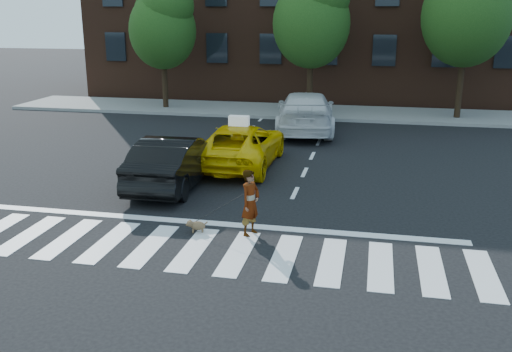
# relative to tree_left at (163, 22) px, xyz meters

# --- Properties ---
(ground) EXTENTS (120.00, 120.00, 0.00)m
(ground) POSITION_rel_tree_left_xyz_m (6.97, -17.00, -4.44)
(ground) COLOR black
(ground) RESTS_ON ground
(crosswalk) EXTENTS (13.00, 2.40, 0.01)m
(crosswalk) POSITION_rel_tree_left_xyz_m (6.97, -17.00, -4.43)
(crosswalk) COLOR silver
(crosswalk) RESTS_ON ground
(stop_line) EXTENTS (12.00, 0.30, 0.01)m
(stop_line) POSITION_rel_tree_left_xyz_m (6.97, -15.40, -4.43)
(stop_line) COLOR silver
(stop_line) RESTS_ON ground
(sidewalk_far) EXTENTS (30.00, 4.00, 0.15)m
(sidewalk_far) POSITION_rel_tree_left_xyz_m (6.97, 0.50, -4.37)
(sidewalk_far) COLOR slate
(sidewalk_far) RESTS_ON ground
(tree_left) EXTENTS (3.39, 3.38, 6.50)m
(tree_left) POSITION_rel_tree_left_xyz_m (0.00, 0.00, 0.00)
(tree_left) COLOR black
(tree_left) RESTS_ON ground
(tree_mid) EXTENTS (3.69, 3.69, 7.10)m
(tree_mid) POSITION_rel_tree_left_xyz_m (7.50, -0.00, 0.41)
(tree_mid) COLOR black
(tree_mid) RESTS_ON ground
(tree_right) EXTENTS (4.00, 4.00, 7.70)m
(tree_right) POSITION_rel_tree_left_xyz_m (14.50, -0.00, 0.82)
(tree_right) COLOR black
(tree_right) RESTS_ON ground
(taxi) EXTENTS (2.36, 5.06, 1.40)m
(taxi) POSITION_rel_tree_left_xyz_m (6.36, -10.00, -3.74)
(taxi) COLOR #E5B704
(taxi) RESTS_ON ground
(black_sedan) EXTENTS (1.69, 4.61, 1.51)m
(black_sedan) POSITION_rel_tree_left_xyz_m (4.97, -12.60, -3.68)
(black_sedan) COLOR black
(black_sedan) RESTS_ON ground
(white_suv) EXTENTS (3.01, 6.08, 1.70)m
(white_suv) POSITION_rel_tree_left_xyz_m (7.79, -4.04, -3.59)
(white_suv) COLOR silver
(white_suv) RESTS_ON ground
(woman) EXTENTS (0.57, 0.67, 1.56)m
(woman) POSITION_rel_tree_left_xyz_m (7.99, -15.90, -3.66)
(woman) COLOR #999999
(woman) RESTS_ON ground
(dog) EXTENTS (0.52, 0.27, 0.30)m
(dog) POSITION_rel_tree_left_xyz_m (6.71, -16.02, -4.27)
(dog) COLOR #916249
(dog) RESTS_ON ground
(taxi_sign) EXTENTS (0.65, 0.28, 0.32)m
(taxi_sign) POSITION_rel_tree_left_xyz_m (6.36, -10.20, -2.88)
(taxi_sign) COLOR white
(taxi_sign) RESTS_ON taxi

